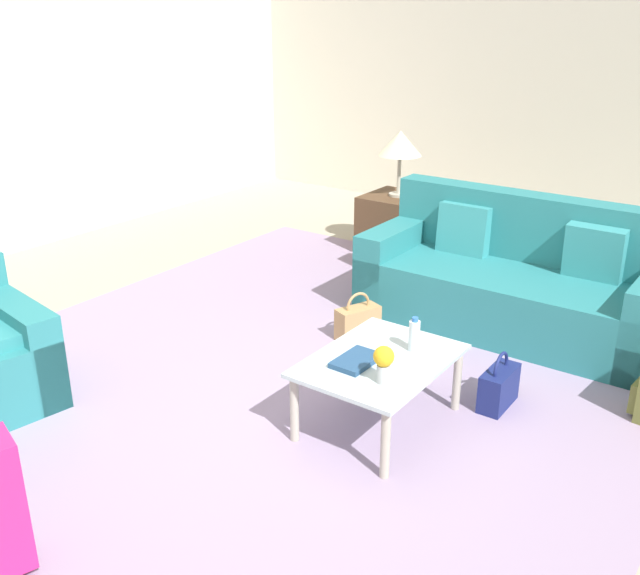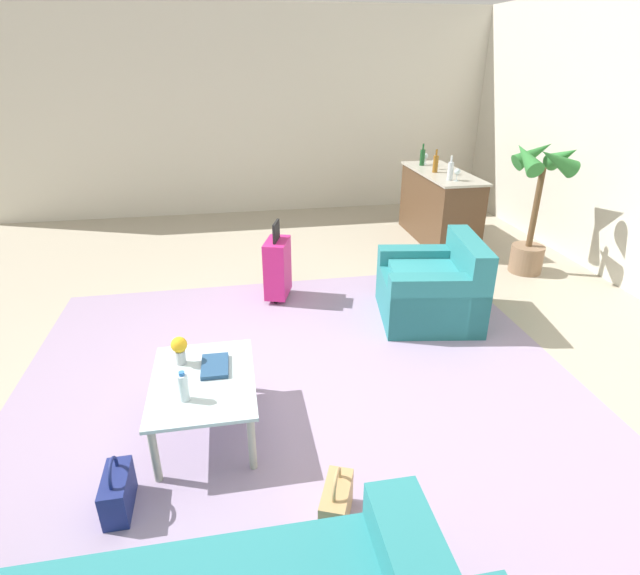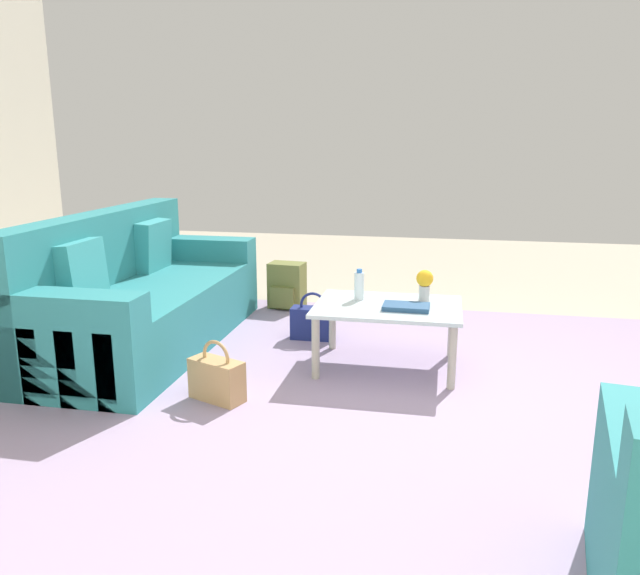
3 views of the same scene
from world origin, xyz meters
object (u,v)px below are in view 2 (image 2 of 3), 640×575
object	(u,v)px
wine_bottle_green	(422,157)
handbag_navy	(118,492)
suitcase_magenta	(278,267)
wine_glass_right_of_centre	(451,166)
wine_glass_rightmost	(457,172)
coffee_table	(203,386)
wine_glass_left_of_centre	(435,161)
wine_bottle_clear	(450,171)
wine_glass_leftmost	(426,156)
armchair	(435,291)
flower_vase	(179,348)
wine_bottle_amber	(436,163)
water_bottle	(183,387)
potted_palm	(537,199)
bar_console	(439,205)
handbag_tan	(336,503)
coffee_table_book	(215,366)

from	to	relation	value
wine_bottle_green	handbag_navy	world-z (taller)	wine_bottle_green
suitcase_magenta	wine_glass_right_of_centre	bearing A→B (deg)	118.50
wine_glass_right_of_centre	wine_glass_rightmost	distance (m)	0.37
coffee_table	wine_glass_left_of_centre	distance (m)	4.84
wine_bottle_clear	wine_glass_leftmost	bearing A→B (deg)	175.67
wine_bottle_clear	wine_glass_right_of_centre	bearing A→B (deg)	155.22
armchair	flower_vase	world-z (taller)	armchair
wine_bottle_green	wine_bottle_amber	world-z (taller)	same
water_bottle	wine_bottle_amber	bearing A→B (deg)	140.09
handbag_navy	potted_palm	distance (m)	5.08
wine_glass_leftmost	wine_glass_left_of_centre	xyz separation A→B (m)	(0.37, -0.00, 0.00)
bar_console	handbag_tan	world-z (taller)	bar_console
armchair	wine_glass_rightmost	distance (m)	2.04
flower_vase	potted_palm	distance (m)	4.34
wine_glass_left_of_centre	wine_bottle_green	xyz separation A→B (m)	(-0.29, -0.08, 0.01)
flower_vase	handbag_tan	size ratio (longest dim) A/B	0.57
water_bottle	wine_glass_leftmost	world-z (taller)	wine_glass_leftmost
handbag_tan	coffee_table_book	bearing A→B (deg)	-147.83
armchair	wine_bottle_clear	bearing A→B (deg)	154.56
flower_vase	wine_glass_left_of_centre	distance (m)	4.75
wine_bottle_clear	potted_palm	bearing A→B (deg)	41.40
potted_palm	coffee_table_book	bearing A→B (deg)	-60.12
wine_bottle_amber	potted_palm	size ratio (longest dim) A/B	0.19
wine_glass_rightmost	potted_palm	distance (m)	1.01
bar_console	flower_vase	bearing A→B (deg)	-44.74
wine_glass_left_of_centre	handbag_tan	xyz separation A→B (m)	(4.58, -2.35, -0.94)
bar_console	handbag_tan	distance (m)	5.01
flower_vase	wine_glass_rightmost	world-z (taller)	wine_glass_rightmost
wine_bottle_green	wine_glass_leftmost	bearing A→B (deg)	135.47
wine_bottle_clear	wine_bottle_amber	bearing A→B (deg)	180.00
coffee_table	potted_palm	distance (m)	4.34
wine_glass_left_of_centre	bar_console	bearing A→B (deg)	11.68
water_bottle	wine_glass_right_of_centre	bearing A→B (deg)	137.47
wine_glass_left_of_centre	coffee_table_book	bearing A→B (deg)	-39.93
handbag_navy	wine_glass_right_of_centre	bearing A→B (deg)	137.32
flower_vase	handbag_tan	xyz separation A→B (m)	(1.11, 0.87, -0.41)
wine_glass_left_of_centre	wine_bottle_clear	size ratio (longest dim) A/B	0.51
wine_glass_leftmost	potted_palm	distance (m)	1.96
wine_bottle_green	handbag_tan	size ratio (longest dim) A/B	0.84
wine_glass_left_of_centre	flower_vase	bearing A→B (deg)	-42.85
wine_bottle_green	wine_bottle_clear	size ratio (longest dim) A/B	1.00
armchair	coffee_table	distance (m)	2.52
wine_bottle_green	wine_glass_rightmost	bearing A→B (deg)	3.72
water_bottle	handbag_tan	size ratio (longest dim) A/B	0.57
bar_console	handbag_navy	xyz separation A→B (m)	(4.09, -3.58, -0.36)
coffee_table	wine_bottle_green	bearing A→B (deg)	143.06
armchair	wine_bottle_amber	xyz separation A→B (m)	(-2.20, 0.82, 0.78)
armchair	handbag_tan	xyz separation A→B (m)	(2.18, -1.45, -0.16)
coffee_table	potted_palm	bearing A→B (deg)	120.74
flower_vase	handbag_navy	world-z (taller)	flower_vase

